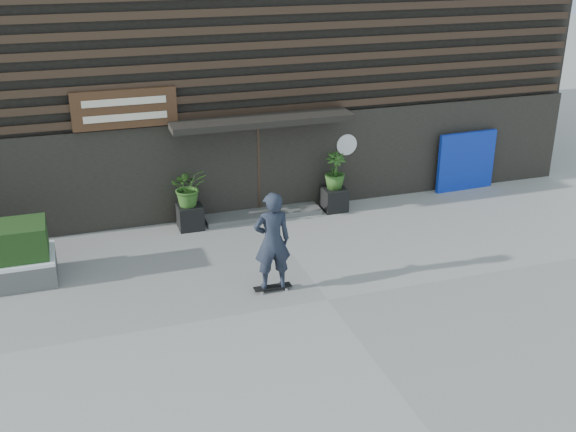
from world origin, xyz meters
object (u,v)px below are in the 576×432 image
object	(u,v)px
planter_pot_left	(190,217)
skateboarder	(272,241)
planter_pot_right	(334,199)
blue_tarp	(466,161)

from	to	relation	value
planter_pot_left	skateboarder	xyz separation A→B (m)	(0.97, -3.69, 0.81)
planter_pot_right	skateboarder	world-z (taller)	skateboarder
planter_pot_right	skateboarder	bearing A→B (deg)	-127.40
planter_pot_left	planter_pot_right	bearing A→B (deg)	0.00
skateboarder	blue_tarp	bearing A→B (deg)	30.11
blue_tarp	planter_pot_left	bearing A→B (deg)	179.43
planter_pot_left	blue_tarp	world-z (taller)	blue_tarp
planter_pot_left	planter_pot_right	xyz separation A→B (m)	(3.80, 0.00, 0.00)
planter_pot_left	blue_tarp	size ratio (longest dim) A/B	0.34
planter_pot_left	planter_pot_right	world-z (taller)	same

